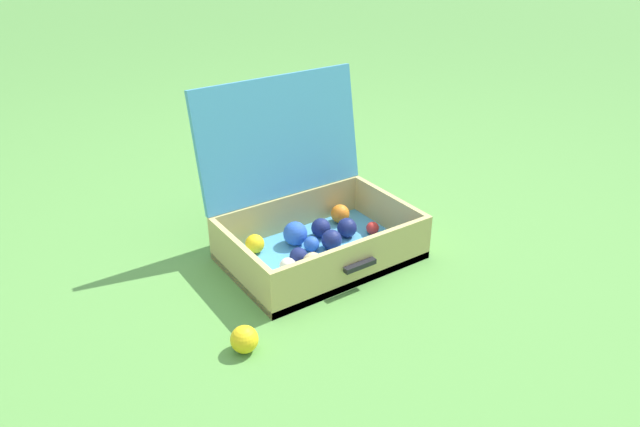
{
  "coord_description": "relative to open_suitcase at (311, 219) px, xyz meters",
  "views": [
    {
      "loc": [
        -0.89,
        -1.37,
        1.04
      ],
      "look_at": [
        0.06,
        0.03,
        0.17
      ],
      "focal_mm": 33.65,
      "sensor_mm": 36.0,
      "label": 1
    }
  ],
  "objects": [
    {
      "name": "open_suitcase",
      "position": [
        0.0,
        0.0,
        0.0
      ],
      "size": [
        0.6,
        0.5,
        0.55
      ],
      "color": "#4799C6",
      "rests_on": "ground"
    },
    {
      "name": "stray_ball_on_grass",
      "position": [
        -0.42,
        -0.33,
        -0.08
      ],
      "size": [
        0.07,
        0.07,
        0.07
      ],
      "primitive_type": "sphere",
      "color": "yellow",
      "rests_on": "ground"
    },
    {
      "name": "ground_plane",
      "position": [
        -0.06,
        -0.08,
        -0.12
      ],
      "size": [
        16.0,
        16.0,
        0.0
      ],
      "primitive_type": "plane",
      "color": "#569342"
    }
  ]
}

